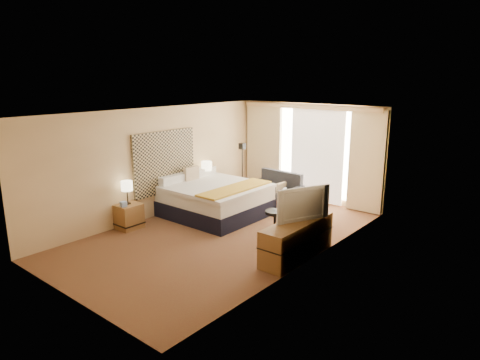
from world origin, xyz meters
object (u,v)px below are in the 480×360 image
Objects in this scene: bed at (214,199)px; lamp_right at (207,166)px; lamp_left at (127,186)px; television at (300,203)px; nightstand_right at (207,193)px; media_dresser at (297,239)px; loveseat at (276,194)px; desk_chair at (277,214)px; nightstand_left at (129,216)px; floor_lamp at (242,160)px.

lamp_right is at bearing 143.53° from bed.
television is (3.67, 1.18, 0.06)m from lamp_left.
media_dresser is at bearing -21.40° from nightstand_right.
loveseat is 2.13m from desk_chair.
desk_chair is at bearing 33.81° from nightstand_left.
nightstand_right is 1.29m from floor_lamp.
nightstand_right is 1.01m from bed.
nightstand_right is 0.56× the size of desk_chair.
floor_lamp is 1.41× the size of television.
media_dresser is at bearing -57.52° from desk_chair.
floor_lamp reaches higher than television.
loveseat is (1.48, 1.04, 0.01)m from nightstand_right.
media_dresser is 1.25m from desk_chair.
nightstand_right is 3.95m from television.
floor_lamp is (0.50, 0.85, 0.83)m from nightstand_right.
loveseat is (1.48, 3.54, 0.01)m from nightstand_left.
lamp_right reaches higher than media_dresser.
television is (2.84, -0.71, 0.62)m from bed.
floor_lamp is at bearing 81.07° from lamp_left.
nightstand_left is at bearing 132.69° from television.
lamp_right reaches higher than loveseat.
television is at bearing -13.97° from bed.
nightstand_right is 0.25× the size of bed.
desk_chair is at bearing 33.44° from lamp_left.
loveseat is 2.68× the size of lamp_left.
nightstand_left is 1.00× the size of nightstand_right.
floor_lamp is at bearing 59.43° from nightstand_right.
media_dresser is 1.63× the size of television.
lamp_right is (-0.01, 2.51, 0.72)m from nightstand_left.
nightstand_left is 0.50× the size of television.
nightstand_left is at bearing -165.52° from desk_chair.
bed is at bearing 100.62° from television.
bed reaches higher than media_dresser.
desk_chair reaches higher than loveseat.
bed is (-2.89, 0.85, 0.05)m from media_dresser.
loveseat is 1.95m from lamp_right.
floor_lamp is 2.77m from desk_chair.
lamp_left is at bearing -110.26° from loveseat.
nightstand_right is 0.95× the size of lamp_right.
bed is at bearing 163.62° from media_dresser.
nightstand_right is (0.00, 2.50, 0.00)m from nightstand_left.
lamp_right is at bearing 146.57° from desk_chair.
bed is at bearing -36.47° from lamp_right.
media_dresser is (3.70, -1.45, 0.07)m from nightstand_right.
lamp_right reaches higher than desk_chair.
media_dresser is 3.43× the size of lamp_left.
floor_lamp is (0.50, 3.35, 0.83)m from nightstand_left.
lamp_right is at bearing 90.34° from nightstand_left.
desk_chair is at bearing 80.57° from television.
media_dresser is 1.15× the size of floor_lamp.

